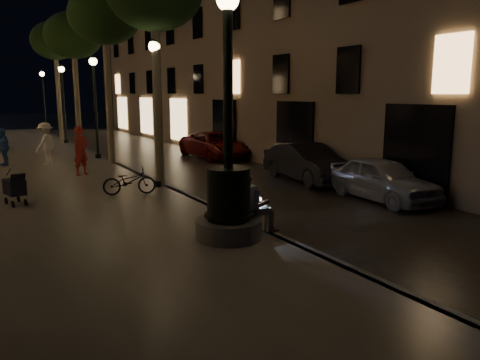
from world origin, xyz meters
TOP-DOWN VIEW (x-y plane):
  - ground at (0.00, 15.00)m, footprint 120.00×120.00m
  - cobble_lane at (3.00, 15.00)m, footprint 6.00×45.00m
  - promenade at (-4.00, 15.00)m, footprint 8.00×45.00m
  - curb_strip at (0.00, 15.00)m, footprint 0.25×45.00m
  - building_right at (10.00, 18.00)m, footprint 8.00×36.00m
  - fountain_lamppost at (-1.00, 2.00)m, footprint 1.40×1.40m
  - seated_man_laptop at (-0.39, 2.00)m, footprint 0.93×0.31m
  - tree_second at (-0.20, 14.00)m, footprint 3.00×3.00m
  - tree_third at (-0.30, 20.00)m, footprint 3.00×3.00m
  - tree_far at (-0.22, 26.00)m, footprint 3.00×3.00m
  - lamp_curb_a at (-0.30, 8.00)m, footprint 0.36×0.36m
  - lamp_curb_b at (-0.30, 16.00)m, footprint 0.36×0.36m
  - lamp_curb_c at (-0.30, 24.00)m, footprint 0.36×0.36m
  - lamp_curb_d at (-0.30, 32.00)m, footprint 0.36×0.36m
  - stroller at (-4.60, 7.54)m, footprint 0.56×0.99m
  - car_front at (5.15, 3.50)m, footprint 1.84×3.97m
  - car_second at (5.17, 7.15)m, footprint 1.90×4.36m
  - car_third at (5.20, 14.59)m, footprint 2.22×4.72m
  - pedestrian_red at (-1.98, 11.56)m, footprint 0.79×0.70m
  - pedestrian_white at (-2.69, 15.19)m, footprint 1.28×1.30m
  - pedestrian_blue at (-4.30, 15.59)m, footprint 0.67×1.00m
  - bicycle at (-1.49, 7.30)m, footprint 1.65×0.96m

SIDE VIEW (x-z plane):
  - ground at x=0.00m, z-range 0.00..0.00m
  - cobble_lane at x=3.00m, z-range 0.00..0.02m
  - promenade at x=-4.00m, z-range 0.00..0.20m
  - curb_strip at x=0.00m, z-range 0.00..0.20m
  - bicycle at x=-1.49m, z-range 0.20..1.02m
  - car_third at x=5.20m, z-range 0.00..1.31m
  - car_front at x=5.15m, z-range 0.00..1.32m
  - car_second at x=5.17m, z-range 0.00..1.39m
  - stroller at x=-4.60m, z-range 0.20..1.20m
  - seated_man_laptop at x=-0.39m, z-range 0.24..1.54m
  - pedestrian_blue at x=-4.30m, z-range 0.20..1.78m
  - pedestrian_white at x=-2.69m, z-range 0.20..1.99m
  - pedestrian_red at x=-1.98m, z-range 0.20..2.02m
  - fountain_lamppost at x=-1.00m, z-range -1.39..3.81m
  - lamp_curb_a at x=-0.30m, z-range 0.83..5.64m
  - lamp_curb_b at x=-0.30m, z-range 0.83..5.64m
  - lamp_curb_c at x=-0.30m, z-range 0.83..5.64m
  - lamp_curb_d at x=-0.30m, z-range 0.83..5.64m
  - tree_third at x=-0.30m, z-range 2.54..9.74m
  - tree_second at x=-0.20m, z-range 2.63..10.03m
  - tree_far at x=-0.22m, z-range 2.68..10.18m
  - building_right at x=10.00m, z-range 0.00..15.00m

